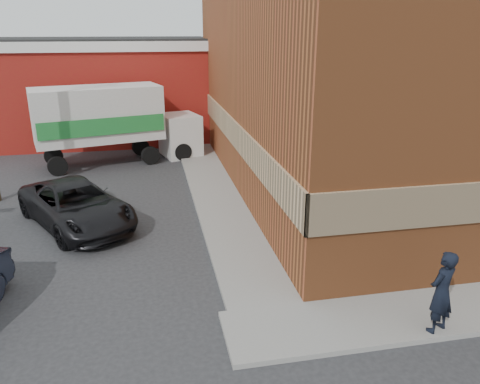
{
  "coord_description": "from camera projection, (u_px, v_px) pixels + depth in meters",
  "views": [
    {
      "loc": [
        -1.78,
        -8.92,
        6.14
      ],
      "look_at": [
        0.66,
        3.37,
        1.73
      ],
      "focal_mm": 35.0,
      "sensor_mm": 36.0,
      "label": 1
    }
  ],
  "objects": [
    {
      "name": "box_truck",
      "position": [
        114.0,
        119.0,
        21.81
      ],
      "size": [
        7.67,
        3.93,
        3.63
      ],
      "rotation": [
        0.0,
        0.0,
        0.25
      ],
      "color": "silver",
      "rests_on": "ground"
    },
    {
      "name": "ground",
      "position": [
        240.0,
        314.0,
        10.61
      ],
      "size": [
        90.0,
        90.0,
        0.0
      ],
      "primitive_type": "plane",
      "color": "#28282B",
      "rests_on": "ground"
    },
    {
      "name": "suv_a",
      "position": [
        76.0,
        205.0,
        15.15
      ],
      "size": [
        4.54,
        5.58,
        1.41
      ],
      "primitive_type": "imported",
      "rotation": [
        0.0,
        0.0,
        0.51
      ],
      "color": "black",
      "rests_on": "ground"
    },
    {
      "name": "warehouse",
      "position": [
        71.0,
        88.0,
        27.08
      ],
      "size": [
        16.3,
        8.3,
        5.6
      ],
      "color": "maroon",
      "rests_on": "ground"
    },
    {
      "name": "brick_building",
      "position": [
        402.0,
        66.0,
        18.95
      ],
      "size": [
        14.25,
        18.25,
        9.36
      ],
      "color": "brown",
      "rests_on": "ground"
    },
    {
      "name": "man",
      "position": [
        442.0,
        292.0,
        9.56
      ],
      "size": [
        0.78,
        0.66,
        1.82
      ],
      "primitive_type": "imported",
      "rotation": [
        0.0,
        0.0,
        3.54
      ],
      "color": "black",
      "rests_on": "sidewalk_south"
    },
    {
      "name": "sidewalk_west",
      "position": [
        211.0,
        186.0,
        19.03
      ],
      "size": [
        1.8,
        18.0,
        0.12
      ],
      "primitive_type": "cube",
      "color": "gray",
      "rests_on": "ground"
    }
  ]
}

